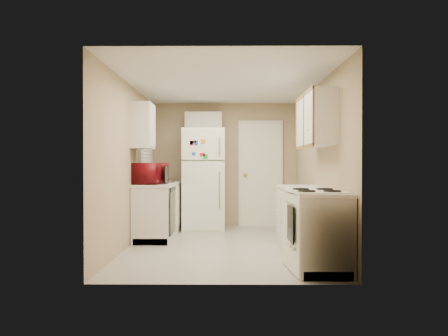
{
  "coord_description": "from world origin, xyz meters",
  "views": [
    {
      "loc": [
        0.05,
        -5.9,
        1.22
      ],
      "look_at": [
        0.0,
        0.5,
        1.15
      ],
      "focal_mm": 32.0,
      "sensor_mm": 36.0,
      "label": 1
    }
  ],
  "objects": [
    {
      "name": "wall_right",
      "position": [
        1.4,
        0.0,
        1.2
      ],
      "size": [
        3.8,
        3.8,
        0.0
      ],
      "primitive_type": "plane",
      "color": "tan",
      "rests_on": "floor"
    },
    {
      "name": "wall_back",
      "position": [
        0.0,
        1.9,
        1.2
      ],
      "size": [
        2.8,
        2.8,
        0.0
      ],
      "primitive_type": "plane",
      "color": "tan",
      "rests_on": "floor"
    },
    {
      "name": "wall_left",
      "position": [
        -1.4,
        0.0,
        1.2
      ],
      "size": [
        3.8,
        3.8,
        0.0
      ],
      "primitive_type": "plane",
      "color": "tan",
      "rests_on": "floor"
    },
    {
      "name": "wall_front",
      "position": [
        0.0,
        -1.9,
        1.2
      ],
      "size": [
        2.8,
        2.8,
        0.0
      ],
      "primitive_type": "plane",
      "color": "tan",
      "rests_on": "floor"
    },
    {
      "name": "microwave",
      "position": [
        -1.15,
        0.35,
        1.05
      ],
      "size": [
        0.64,
        0.41,
        0.4
      ],
      "primitive_type": "imported",
      "rotation": [
        0.0,
        0.0,
        1.43
      ],
      "color": "maroon",
      "rests_on": "left_counter"
    },
    {
      "name": "right_counter",
      "position": [
        1.1,
        -0.8,
        0.45
      ],
      "size": [
        0.6,
        2.0,
        0.9
      ],
      "primitive_type": "cube",
      "color": "silver",
      "rests_on": "floor"
    },
    {
      "name": "cabinet_over_fridge",
      "position": [
        -0.4,
        1.75,
        2.0
      ],
      "size": [
        0.7,
        0.3,
        0.4
      ],
      "primitive_type": "cube",
      "color": "silver",
      "rests_on": "wall_back"
    },
    {
      "name": "upper_cabinet_right",
      "position": [
        1.25,
        -0.5,
        1.8
      ],
      "size": [
        0.3,
        1.2,
        0.7
      ],
      "primitive_type": "cube",
      "color": "silver",
      "rests_on": "wall_right"
    },
    {
      "name": "soap_bottle",
      "position": [
        -1.15,
        1.53,
        1.0
      ],
      "size": [
        0.1,
        0.1,
        0.18
      ],
      "primitive_type": "imported",
      "rotation": [
        0.0,
        0.0,
        -0.34
      ],
      "color": "silver",
      "rests_on": "left_counter"
    },
    {
      "name": "interior_door",
      "position": [
        0.7,
        1.86,
        1.02
      ],
      "size": [
        0.86,
        0.06,
        2.08
      ],
      "primitive_type": "cube",
      "color": "white",
      "rests_on": "floor"
    },
    {
      "name": "ceiling",
      "position": [
        0.0,
        0.0,
        2.4
      ],
      "size": [
        3.8,
        3.8,
        0.0
      ],
      "primitive_type": "plane",
      "color": "white",
      "rests_on": "floor"
    },
    {
      "name": "window_blinds",
      "position": [
        -1.36,
        1.05,
        1.6
      ],
      "size": [
        0.1,
        0.98,
        1.08
      ],
      "primitive_type": "cube",
      "color": "silver",
      "rests_on": "wall_left"
    },
    {
      "name": "floor",
      "position": [
        0.0,
        0.0,
        0.0
      ],
      "size": [
        3.8,
        3.8,
        0.0
      ],
      "primitive_type": "plane",
      "color": "beige",
      "rests_on": "ground"
    },
    {
      "name": "left_counter",
      "position": [
        -1.1,
        0.9,
        0.45
      ],
      "size": [
        0.6,
        1.8,
        0.9
      ],
      "primitive_type": "cube",
      "color": "silver",
      "rests_on": "floor"
    },
    {
      "name": "sink",
      "position": [
        -1.1,
        1.05,
        0.86
      ],
      "size": [
        0.54,
        0.74,
        0.16
      ],
      "primitive_type": "cube",
      "color": "gray",
      "rests_on": "left_counter"
    },
    {
      "name": "stove",
      "position": [
        1.06,
        -1.38,
        0.44
      ],
      "size": [
        0.66,
        0.78,
        0.89
      ],
      "primitive_type": "cube",
      "rotation": [
        0.0,
        0.0,
        0.1
      ],
      "color": "white",
      "rests_on": "floor"
    },
    {
      "name": "upper_cabinet_left",
      "position": [
        -1.25,
        0.22,
        1.8
      ],
      "size": [
        0.3,
        0.45,
        0.7
      ],
      "primitive_type": "cube",
      "color": "silver",
      "rests_on": "wall_left"
    },
    {
      "name": "dishwasher",
      "position": [
        -0.81,
        0.3,
        0.49
      ],
      "size": [
        0.03,
        0.58,
        0.72
      ],
      "primitive_type": "cube",
      "color": "black",
      "rests_on": "floor"
    },
    {
      "name": "refrigerator",
      "position": [
        -0.39,
        1.49,
        0.93
      ],
      "size": [
        0.79,
        0.77,
        1.86
      ],
      "primitive_type": "cube",
      "rotation": [
        0.0,
        0.0,
        0.04
      ],
      "color": "white",
      "rests_on": "floor"
    }
  ]
}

